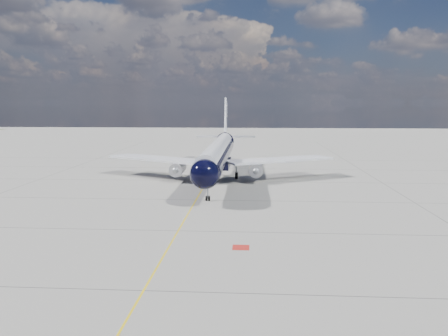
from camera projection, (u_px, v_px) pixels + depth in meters
The scene contains 4 objects.
ground at pixel (210, 176), 80.94m from camera, with size 320.00×320.00×0.00m, color gray.
taxiway_centerline at pixel (207, 181), 76.00m from camera, with size 0.16×160.00×0.01m, color #E1BB0B.
red_marking at pixel (241, 247), 41.02m from camera, with size 1.60×1.60×0.01m, color maroon.
main_airliner at pixel (218, 153), 78.25m from camera, with size 41.88×50.82×14.72m.
Camera 1 is at (7.73, -49.50, 13.45)m, focal length 35.00 mm.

